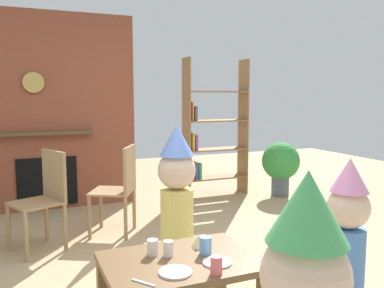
% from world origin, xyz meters
% --- Properties ---
extents(ground_plane, '(12.00, 12.00, 0.00)m').
position_xyz_m(ground_plane, '(0.00, 0.00, 0.00)').
color(ground_plane, tan).
extents(brick_fireplace_feature, '(2.20, 0.28, 2.40)m').
position_xyz_m(brick_fireplace_feature, '(-0.87, 2.60, 1.19)').
color(brick_fireplace_feature, brown).
rests_on(brick_fireplace_feature, ground_plane).
extents(bookshelf, '(0.90, 0.28, 1.90)m').
position_xyz_m(bookshelf, '(1.29, 2.40, 0.85)').
color(bookshelf, olive).
rests_on(bookshelf, ground_plane).
extents(coffee_table, '(0.90, 0.65, 0.44)m').
position_xyz_m(coffee_table, '(-0.32, -0.53, 0.36)').
color(coffee_table, brown).
rests_on(coffee_table, ground_plane).
extents(paper_cup_near_left, '(0.07, 0.07, 0.10)m').
position_xyz_m(paper_cup_near_left, '(-0.45, -0.40, 0.48)').
color(paper_cup_near_left, silver).
rests_on(paper_cup_near_left, coffee_table).
extents(paper_cup_near_right, '(0.07, 0.07, 0.10)m').
position_xyz_m(paper_cup_near_right, '(-0.22, -0.80, 0.49)').
color(paper_cup_near_right, '#E5666B').
rests_on(paper_cup_near_right, coffee_table).
extents(paper_cup_center, '(0.07, 0.07, 0.11)m').
position_xyz_m(paper_cup_center, '(-0.15, -0.52, 0.49)').
color(paper_cup_center, '#669EE0').
rests_on(paper_cup_center, coffee_table).
extents(paper_cup_far_left, '(0.06, 0.06, 0.09)m').
position_xyz_m(paper_cup_far_left, '(-0.37, -0.46, 0.48)').
color(paper_cup_far_left, silver).
rests_on(paper_cup_far_left, coffee_table).
extents(paper_plate_front, '(0.17, 0.17, 0.01)m').
position_xyz_m(paper_plate_front, '(-0.15, -0.67, 0.44)').
color(paper_plate_front, white).
rests_on(paper_plate_front, coffee_table).
extents(paper_plate_rear, '(0.18, 0.18, 0.01)m').
position_xyz_m(paper_plate_rear, '(-0.42, -0.70, 0.44)').
color(paper_plate_rear, white).
rests_on(paper_plate_rear, coffee_table).
extents(birthday_cake_slice, '(0.10, 0.10, 0.08)m').
position_xyz_m(birthday_cake_slice, '(-0.14, -0.39, 0.48)').
color(birthday_cake_slice, '#EAC68C').
rests_on(birthday_cake_slice, coffee_table).
extents(table_fork, '(0.10, 0.13, 0.01)m').
position_xyz_m(table_fork, '(-0.61, -0.75, 0.44)').
color(table_fork, silver).
rests_on(table_fork, coffee_table).
extents(child_in_pink, '(0.28, 0.28, 1.00)m').
position_xyz_m(child_in_pink, '(0.79, -0.71, 0.53)').
color(child_in_pink, '#4C7FC6').
rests_on(child_in_pink, ground_plane).
extents(child_by_the_chairs, '(0.32, 0.32, 1.16)m').
position_xyz_m(child_by_the_chairs, '(0.03, 0.44, 0.61)').
color(child_by_the_chairs, '#E0CC66').
rests_on(child_by_the_chairs, ground_plane).
extents(dining_chair_left, '(0.52, 0.52, 0.90)m').
position_xyz_m(dining_chair_left, '(-0.97, 1.18, 0.51)').
color(dining_chair_left, '#9E7A51').
rests_on(dining_chair_left, ground_plane).
extents(dining_chair_middle, '(0.54, 0.54, 0.90)m').
position_xyz_m(dining_chair_middle, '(-0.25, 1.29, 0.51)').
color(dining_chair_middle, '#9E7A51').
rests_on(dining_chair_middle, ground_plane).
extents(potted_plant_tall, '(0.52, 0.52, 0.75)m').
position_xyz_m(potted_plant_tall, '(2.17, 1.99, 0.46)').
color(potted_plant_tall, '#4C5660').
rests_on(potted_plant_tall, ground_plane).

